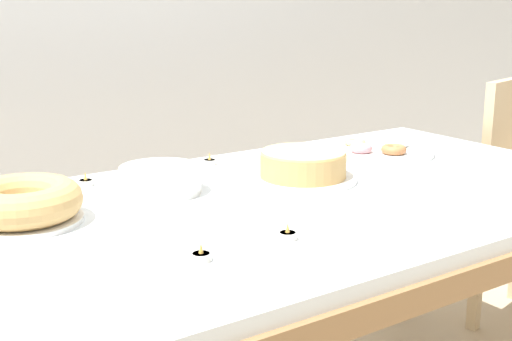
% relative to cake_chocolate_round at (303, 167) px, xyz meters
% --- Properties ---
extents(dining_table, '(1.88, 1.05, 0.74)m').
position_rel_cake_chocolate_round_xyz_m(dining_table, '(-0.11, -0.10, -0.12)').
color(dining_table, silver).
rests_on(dining_table, ground).
extents(cake_chocolate_round, '(0.30, 0.30, 0.08)m').
position_rel_cake_chocolate_round_xyz_m(cake_chocolate_round, '(0.00, 0.00, 0.00)').
color(cake_chocolate_round, white).
rests_on(cake_chocolate_round, dining_table).
extents(cake_golden_bundt, '(0.27, 0.27, 0.09)m').
position_rel_cake_chocolate_round_xyz_m(cake_golden_bundt, '(-0.74, 0.07, 0.01)').
color(cake_golden_bundt, white).
rests_on(cake_golden_bundt, dining_table).
extents(pastry_platter, '(0.35, 0.35, 0.04)m').
position_rel_cake_chocolate_round_xyz_m(pastry_platter, '(0.41, 0.12, -0.03)').
color(pastry_platter, white).
rests_on(pastry_platter, dining_table).
extents(plate_stack, '(0.21, 0.21, 0.07)m').
position_rel_cake_chocolate_round_xyz_m(plate_stack, '(-0.38, 0.12, -0.00)').
color(plate_stack, white).
rests_on(plate_stack, dining_table).
extents(tealight_near_front, '(0.04, 0.04, 0.04)m').
position_rel_cake_chocolate_round_xyz_m(tealight_near_front, '(-0.11, 0.31, -0.03)').
color(tealight_near_front, silver).
rests_on(tealight_near_front, dining_table).
extents(tealight_right_edge, '(0.04, 0.04, 0.04)m').
position_rel_cake_chocolate_round_xyz_m(tealight_right_edge, '(-0.51, 0.29, -0.03)').
color(tealight_right_edge, silver).
rests_on(tealight_right_edge, dining_table).
extents(tealight_near_cakes, '(0.04, 0.04, 0.04)m').
position_rel_cake_chocolate_round_xyz_m(tealight_near_cakes, '(-0.53, -0.36, -0.03)').
color(tealight_near_cakes, silver).
rests_on(tealight_near_cakes, dining_table).
extents(tealight_left_edge, '(0.04, 0.04, 0.04)m').
position_rel_cake_chocolate_round_xyz_m(tealight_left_edge, '(-0.32, -0.36, -0.03)').
color(tealight_left_edge, silver).
rests_on(tealight_left_edge, dining_table).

